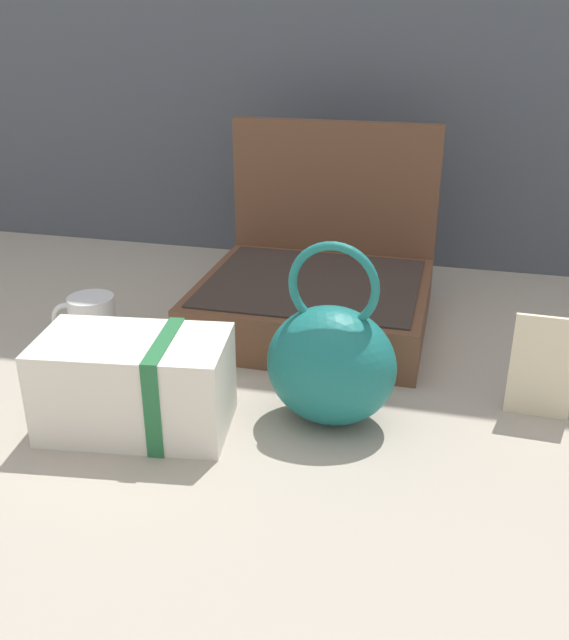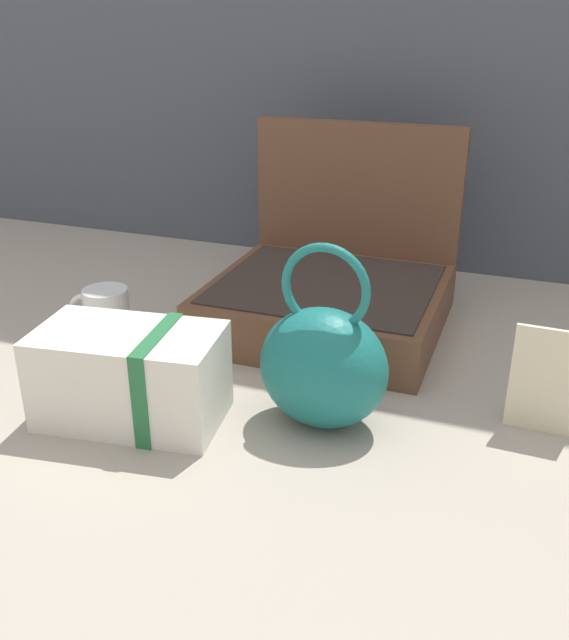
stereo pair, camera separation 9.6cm
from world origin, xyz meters
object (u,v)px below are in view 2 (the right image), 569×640
(open_suitcase, at_px, (333,285))
(cream_toiletry_bag, at_px, (133,376))
(coffee_mug, at_px, (106,315))
(teal_pouch_handbag, at_px, (323,365))
(info_card_left, at_px, (544,381))

(open_suitcase, height_order, cream_toiletry_bag, open_suitcase)
(open_suitcase, xyz_separation_m, coffee_mug, (-0.32, -0.20, -0.02))
(cream_toiletry_bag, bearing_deg, teal_pouch_handbag, 17.67)
(coffee_mug, xyz_separation_m, info_card_left, (0.66, -0.04, 0.03))
(coffee_mug, relative_size, info_card_left, 0.76)
(open_suitcase, distance_m, coffee_mug, 0.38)
(coffee_mug, height_order, info_card_left, info_card_left)
(open_suitcase, relative_size, teal_pouch_handbag, 1.52)
(teal_pouch_handbag, distance_m, cream_toiletry_bag, 0.24)
(teal_pouch_handbag, relative_size, info_card_left, 1.72)
(open_suitcase, bearing_deg, cream_toiletry_bag, -111.25)
(open_suitcase, xyz_separation_m, teal_pouch_handbag, (0.08, -0.31, 0.02))
(cream_toiletry_bag, xyz_separation_m, coffee_mug, (-0.17, 0.19, -0.02))
(coffee_mug, distance_m, info_card_left, 0.66)
(cream_toiletry_bag, relative_size, coffee_mug, 2.32)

